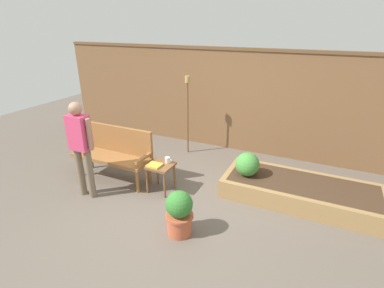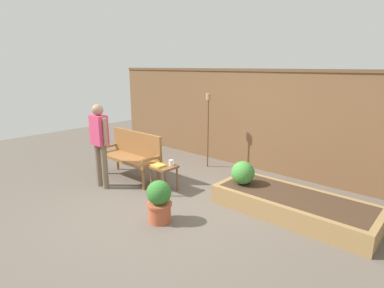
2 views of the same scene
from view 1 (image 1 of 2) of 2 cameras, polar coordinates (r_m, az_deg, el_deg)
The scene contains 11 objects.
ground_plane at distance 4.61m, azimuth -3.76°, elevation -12.08°, with size 14.00×14.00×0.00m, color #60564C.
fence_back at distance 6.38m, azimuth 7.41°, elevation 8.53°, with size 8.40×0.14×2.16m.
garden_bench at distance 5.36m, azimuth -14.87°, elevation -1.00°, with size 1.44×0.48×0.94m.
side_table at distance 4.84m, azimuth -6.12°, elevation -4.88°, with size 0.40×0.40×0.48m.
cup_on_table at distance 4.84m, azimuth -4.74°, elevation -3.11°, with size 0.12×0.08×0.10m.
book_on_table at distance 4.77m, azimuth -7.28°, elevation -4.10°, with size 0.23×0.19×0.03m, color gold.
potted_boxwood at distance 3.94m, azimuth -2.48°, elevation -13.10°, with size 0.37×0.37×0.63m.
raised_planter_bed at distance 5.00m, azimuth 20.28°, elevation -8.59°, with size 2.40×1.00×0.30m.
shrub_near_bench at distance 4.84m, azimuth 10.69°, elevation -3.88°, with size 0.39×0.39×0.39m.
tiki_torch at distance 6.04m, azimuth -0.86°, elevation 8.28°, with size 0.10×0.10×1.64m.
person_by_bench at distance 4.77m, azimuth -20.80°, elevation 0.32°, with size 0.47×0.20×1.56m.
Camera 1 is at (1.88, -3.30, 2.62)m, focal length 27.50 mm.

